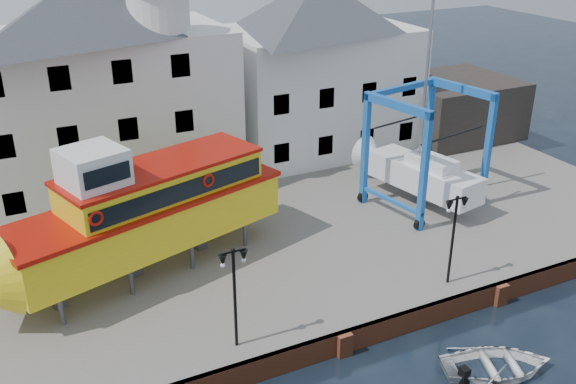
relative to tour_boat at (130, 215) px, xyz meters
name	(u,v)px	position (x,y,z in m)	size (l,w,h in m)	color
ground	(343,354)	(6.19, -7.84, -4.00)	(140.00, 140.00, 0.00)	black
hardstanding	(238,227)	(6.19, 3.16, -3.50)	(44.00, 22.00, 1.00)	#69645C
quay_wall	(342,343)	(6.19, -7.74, -3.50)	(44.00, 0.47, 1.00)	brown
building_white_main	(102,80)	(1.32, 10.55, 3.34)	(14.00, 8.30, 14.00)	white
building_white_right	(317,65)	(15.19, 11.16, 2.60)	(12.00, 8.00, 11.20)	white
shed_dark	(453,107)	(25.19, 9.16, -1.00)	(8.00, 7.00, 4.00)	#272420
lamp_post_left	(234,273)	(2.19, -6.64, 0.17)	(1.12, 0.32, 4.20)	black
lamp_post_right	(455,218)	(12.19, -6.64, 0.17)	(1.12, 0.32, 4.20)	black
tour_boat	(130,215)	(0.00, 0.00, 0.00)	(14.99, 7.66, 6.37)	#59595E
travel_lift	(414,165)	(15.98, 1.23, -0.96)	(6.43, 8.29, 12.16)	#1160A1
motorboat_b	(496,372)	(10.90, -11.27, -4.00)	(3.03, 4.24, 0.88)	white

